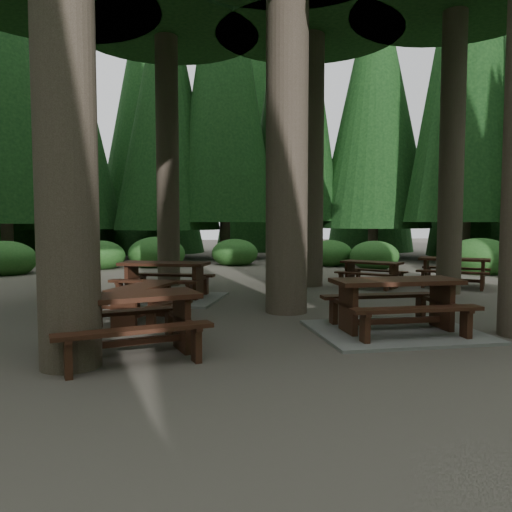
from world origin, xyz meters
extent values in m
plane|color=#554E45|center=(0.00, 0.00, 0.00)|extent=(80.00, 80.00, 0.00)
cube|color=gray|center=(2.11, -1.99, 0.03)|extent=(2.65, 2.19, 0.05)
cube|color=#391711|center=(2.11, -1.99, 0.86)|extent=(2.07, 0.81, 0.07)
cube|color=#391711|center=(2.11, -1.30, 0.52)|extent=(2.07, 0.29, 0.06)
cube|color=#391711|center=(2.11, -2.67, 0.52)|extent=(2.07, 0.29, 0.06)
cube|color=#391711|center=(1.28, -1.99, 0.41)|extent=(0.09, 0.63, 0.83)
cube|color=#391711|center=(1.28, -1.99, 0.48)|extent=(0.10, 1.67, 0.07)
cube|color=#391711|center=(2.94, -1.98, 0.41)|extent=(0.09, 0.63, 0.83)
cube|color=#391711|center=(2.94, -1.98, 0.48)|extent=(0.10, 1.67, 0.07)
cube|color=#391711|center=(2.11, -1.99, 0.21)|extent=(1.72, 0.10, 0.09)
cube|color=#391711|center=(-2.02, -0.33, 0.65)|extent=(1.27, 1.67, 0.05)
cube|color=#391711|center=(-2.48, -0.09, 0.39)|extent=(0.92, 1.49, 0.04)
cube|color=#391711|center=(-1.56, -0.58, 0.39)|extent=(0.92, 1.49, 0.04)
cube|color=#391711|center=(-2.32, -0.89, 0.31)|extent=(0.46, 0.29, 0.63)
cube|color=#391711|center=(-2.32, -0.89, 0.37)|extent=(1.15, 0.65, 0.05)
cube|color=#391711|center=(-1.73, 0.22, 0.31)|extent=(0.46, 0.29, 0.63)
cube|color=#391711|center=(-1.73, 0.22, 0.37)|extent=(1.15, 0.65, 0.05)
cube|color=#391711|center=(-2.02, -0.33, 0.16)|extent=(0.67, 1.19, 0.07)
cube|color=gray|center=(-1.63, 2.28, 0.03)|extent=(3.18, 2.91, 0.05)
cube|color=#391711|center=(-1.63, 2.28, 0.85)|extent=(2.18, 1.44, 0.07)
cube|color=#391711|center=(-1.39, 2.92, 0.51)|extent=(2.01, 0.97, 0.06)
cube|color=#391711|center=(-1.86, 1.64, 0.51)|extent=(2.01, 0.97, 0.06)
cube|color=#391711|center=(-2.39, 2.56, 0.41)|extent=(0.30, 0.62, 0.81)
cube|color=#391711|center=(-2.39, 2.56, 0.48)|extent=(0.65, 1.57, 0.07)
cube|color=#391711|center=(-0.86, 2.00, 0.41)|extent=(0.30, 0.62, 0.81)
cube|color=#391711|center=(-0.86, 2.00, 0.48)|extent=(0.65, 1.57, 0.07)
cube|color=#391711|center=(-1.63, 2.28, 0.20)|extent=(1.62, 0.67, 0.09)
cube|color=#391711|center=(6.41, 3.20, 0.78)|extent=(1.93, 1.69, 0.06)
cube|color=#391711|center=(6.78, 3.70, 0.47)|extent=(1.65, 1.32, 0.05)
cube|color=#391711|center=(6.04, 2.70, 0.47)|extent=(1.65, 1.32, 0.05)
cube|color=#391711|center=(5.81, 3.64, 0.37)|extent=(0.41, 0.51, 0.74)
cube|color=#391711|center=(5.81, 3.64, 0.43)|extent=(0.96, 1.25, 0.06)
cube|color=#391711|center=(7.01, 2.76, 0.37)|extent=(0.41, 0.51, 0.74)
cube|color=#391711|center=(7.01, 2.76, 0.43)|extent=(0.96, 1.25, 0.06)
cube|color=#391711|center=(6.41, 3.20, 0.19)|extent=(1.29, 0.99, 0.08)
cube|color=#391711|center=(-2.15, -2.66, 0.82)|extent=(2.10, 1.25, 0.07)
cube|color=#391711|center=(-2.32, -2.02, 0.49)|extent=(1.98, 0.77, 0.05)
cube|color=#391711|center=(-1.99, -3.29, 0.49)|extent=(1.98, 0.77, 0.05)
cube|color=#391711|center=(-2.92, -2.86, 0.39)|extent=(0.24, 0.61, 0.79)
cube|color=#391711|center=(-2.92, -2.86, 0.46)|extent=(0.49, 1.56, 0.07)
cube|color=#391711|center=(-1.39, -2.45, 0.39)|extent=(0.24, 0.61, 0.79)
cube|color=#391711|center=(-1.39, -2.45, 0.46)|extent=(0.49, 1.56, 0.07)
cube|color=#391711|center=(-2.15, -2.66, 0.20)|extent=(1.61, 0.51, 0.09)
cube|color=#391711|center=(4.10, 3.58, 0.68)|extent=(1.59, 1.64, 0.05)
cube|color=#391711|center=(4.50, 3.95, 0.41)|extent=(1.28, 1.36, 0.05)
cube|color=#391711|center=(3.69, 3.20, 0.41)|extent=(1.28, 1.36, 0.05)
cube|color=#391711|center=(3.65, 4.06, 0.33)|extent=(0.42, 0.40, 0.66)
cube|color=#391711|center=(3.65, 4.06, 0.38)|extent=(1.02, 0.95, 0.05)
cube|color=#391711|center=(4.54, 3.10, 0.33)|extent=(0.42, 0.40, 0.66)
cube|color=#391711|center=(4.54, 3.10, 0.38)|extent=(1.02, 0.95, 0.05)
cube|color=#391711|center=(4.10, 3.58, 0.16)|extent=(0.98, 1.05, 0.07)
ellipsoid|color=#266221|center=(9.44, 6.45, 0.40)|extent=(2.42, 2.42, 1.49)
ellipsoid|color=#266221|center=(6.43, 8.69, 0.40)|extent=(1.90, 1.90, 1.17)
ellipsoid|color=#266221|center=(5.14, 10.17, 0.40)|extent=(1.84, 1.84, 1.13)
ellipsoid|color=#266221|center=(1.30, 11.25, 0.40)|extent=(1.95, 1.95, 1.20)
ellipsoid|color=#266221|center=(-1.94, 11.21, 0.40)|extent=(2.31, 2.31, 1.42)
ellipsoid|color=#266221|center=(-4.09, 10.56, 0.40)|extent=(1.93, 1.93, 1.19)
ellipsoid|color=#266221|center=(-7.11, 9.06, 0.40)|extent=(2.15, 2.15, 1.32)
cone|color=black|center=(11.40, 10.41, 9.94)|extent=(5.25, 5.25, 16.27)
cone|color=black|center=(8.89, 14.45, 8.24)|extent=(5.73, 5.73, 13.48)
cone|color=black|center=(4.92, 15.39, 10.17)|extent=(4.80, 4.80, 16.65)
cone|color=black|center=(1.31, 14.75, 9.92)|extent=(4.97, 4.97, 16.24)
cone|color=black|center=(-1.44, 15.36, 7.89)|extent=(5.17, 5.17, 12.91)
cone|color=black|center=(-6.57, 16.72, 8.10)|extent=(5.82, 5.82, 13.26)
cone|color=black|center=(-8.24, 13.40, 9.60)|extent=(4.82, 4.82, 15.70)
cone|color=black|center=(15.32, 14.22, 11.76)|extent=(6.32, 6.32, 23.52)
cone|color=black|center=(11.00, 19.74, 9.51)|extent=(5.26, 5.26, 19.02)
cone|color=black|center=(4.25, 21.60, 8.07)|extent=(5.34, 5.34, 16.14)
cone|color=black|center=(-2.52, 20.86, 8.43)|extent=(6.57, 6.57, 16.86)
cone|color=black|center=(-9.02, 19.44, 10.12)|extent=(6.13, 6.13, 20.24)
camera|label=1|loc=(-1.62, -9.54, 1.84)|focal=35.00mm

